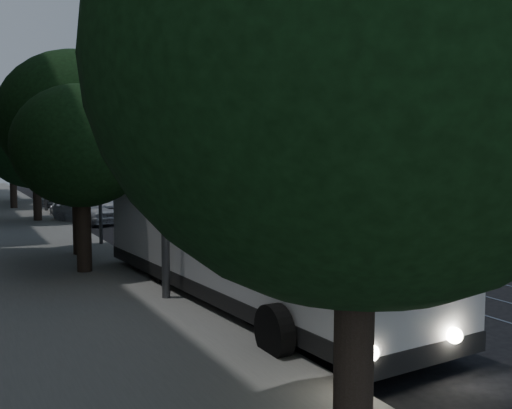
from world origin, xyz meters
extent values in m
plane|color=black|center=(0.00, 0.00, 0.00)|extent=(120.00, 120.00, 0.00)
cube|color=gray|center=(-7.50, 20.00, 0.07)|extent=(5.00, 90.00, 0.15)
cube|color=#93939B|center=(0.28, 20.00, 0.01)|extent=(0.08, 90.00, 0.02)
cube|color=#93939B|center=(1.72, 20.00, 0.01)|extent=(0.08, 90.00, 0.02)
cube|color=#93939B|center=(3.28, 20.00, 0.01)|extent=(0.08, 90.00, 0.02)
cube|color=#93939B|center=(4.72, 20.00, 0.01)|extent=(0.08, 90.00, 0.02)
cylinder|color=black|center=(-3.85, 20.00, 5.60)|extent=(0.02, 90.00, 0.02)
cylinder|color=black|center=(-3.15, 20.00, 5.60)|extent=(0.02, 90.00, 0.02)
cylinder|color=#525254|center=(-5.30, 10.00, 3.00)|extent=(0.14, 0.14, 6.00)
cylinder|color=#525254|center=(-5.30, 30.00, 3.00)|extent=(0.14, 0.14, 6.00)
cylinder|color=#525254|center=(-5.30, 50.00, 3.00)|extent=(0.14, 0.14, 6.00)
cube|color=#3B404B|center=(18.00, 55.00, 12.00)|extent=(22.00, 18.00, 24.00)
cube|color=white|center=(-4.10, -0.12, 1.79)|extent=(3.38, 12.26, 2.88)
cube|color=black|center=(-4.10, -0.12, 0.50)|extent=(3.42, 12.30, 0.35)
cube|color=black|center=(-4.10, 0.39, 1.92)|extent=(3.27, 9.74, 1.06)
cube|color=black|center=(-4.10, -6.14, 2.07)|extent=(2.27, 0.23, 1.31)
cube|color=black|center=(-4.10, 5.91, 2.02)|extent=(2.07, 0.22, 1.01)
cube|color=#24DB32|center=(-4.10, -6.14, 2.98)|extent=(1.62, 0.17, 0.32)
cube|color=gray|center=(-4.10, 2.91, 3.48)|extent=(2.32, 2.36, 0.50)
sphere|color=white|center=(-4.96, -6.19, 0.76)|extent=(0.26, 0.26, 0.26)
sphere|color=white|center=(-3.24, -6.19, 0.76)|extent=(0.26, 0.26, 0.26)
cylinder|color=#525254|center=(-4.40, 3.97, 4.47)|extent=(0.06, 4.57, 2.32)
cylinder|color=#525254|center=(-3.80, 3.97, 4.47)|extent=(0.06, 4.57, 2.32)
cylinder|color=black|center=(-5.34, -3.99, 0.50)|extent=(0.30, 1.01, 1.01)
cylinder|color=black|center=(-2.86, -3.99, 0.50)|extent=(0.30, 1.01, 1.01)
cylinder|color=black|center=(-5.34, 2.55, 0.50)|extent=(0.30, 1.01, 1.01)
cylinder|color=black|center=(-2.86, 2.55, 0.50)|extent=(0.30, 1.01, 1.01)
cylinder|color=black|center=(-5.34, 4.49, 0.50)|extent=(0.30, 1.01, 1.01)
cylinder|color=black|center=(-2.86, 4.49, 0.50)|extent=(0.30, 1.01, 1.01)
imported|color=#ACAFB4|center=(-2.70, 8.00, 0.72)|extent=(4.26, 5.68, 1.43)
imported|color=silver|center=(-4.30, 18.10, 0.73)|extent=(3.22, 4.60, 1.45)
imported|color=#B6B7BB|center=(-4.30, 24.00, 0.62)|extent=(2.64, 4.55, 1.24)
imported|color=#AFAEB2|center=(-2.70, 24.50, 0.74)|extent=(2.42, 4.73, 1.49)
imported|color=silver|center=(-4.30, 29.50, 0.61)|extent=(2.57, 3.86, 1.22)
cylinder|color=#2C2218|center=(-6.50, -7.79, 1.25)|extent=(0.44, 0.44, 2.50)
ellipsoid|color=black|center=(-6.50, -7.79, 4.62)|extent=(5.65, 5.65, 5.08)
cylinder|color=#2C2218|center=(-6.94, 4.82, 1.20)|extent=(0.44, 0.44, 2.40)
ellipsoid|color=black|center=(-6.94, 4.82, 3.92)|extent=(4.06, 4.06, 3.65)
cylinder|color=#2C2218|center=(-6.50, 8.00, 1.44)|extent=(0.44, 0.44, 2.88)
ellipsoid|color=black|center=(-6.50, 8.00, 4.88)|extent=(5.32, 5.32, 4.79)
cylinder|color=#2C2218|center=(-6.50, 19.77, 1.13)|extent=(0.44, 0.44, 2.26)
ellipsoid|color=black|center=(-6.50, 19.77, 4.27)|extent=(5.36, 5.36, 4.83)
cylinder|color=#2C2218|center=(-7.00, 28.11, 1.48)|extent=(0.44, 0.44, 2.95)
ellipsoid|color=black|center=(-7.00, 28.11, 4.38)|extent=(3.80, 3.80, 3.42)
cylinder|color=#2C2218|center=(-6.50, 33.91, 1.12)|extent=(0.44, 0.44, 2.25)
ellipsoid|color=black|center=(-6.50, 33.91, 4.30)|extent=(5.49, 5.49, 4.94)
cylinder|color=#525254|center=(-5.80, 0.61, 5.37)|extent=(0.20, 0.20, 10.73)
cylinder|color=#525254|center=(-5.34, 25.32, 4.43)|extent=(0.20, 0.20, 8.85)
cylinder|color=#525254|center=(-4.37, 25.32, 8.50)|extent=(1.95, 0.12, 0.12)
sphere|color=#F7C888|center=(-3.48, 25.32, 8.41)|extent=(0.44, 0.44, 0.44)
camera|label=1|loc=(-10.25, -12.65, 3.66)|focal=40.00mm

